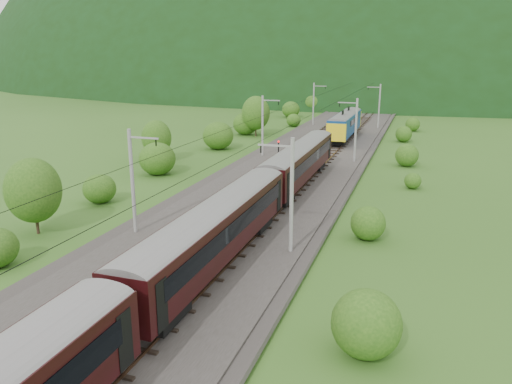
% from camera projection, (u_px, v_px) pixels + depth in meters
% --- Properties ---
extents(ground, '(600.00, 600.00, 0.00)m').
position_uv_depth(ground, '(209.00, 245.00, 36.84)').
color(ground, '#31591C').
rests_on(ground, ground).
extents(railbed, '(14.00, 220.00, 0.30)m').
position_uv_depth(railbed, '(253.00, 205.00, 45.93)').
color(railbed, '#38332D').
rests_on(railbed, ground).
extents(track_left, '(2.40, 220.00, 0.27)m').
position_uv_depth(track_left, '(229.00, 201.00, 46.61)').
color(track_left, brown).
rests_on(track_left, railbed).
extents(track_right, '(2.40, 220.00, 0.27)m').
position_uv_depth(track_right, '(278.00, 205.00, 45.14)').
color(track_right, brown).
rests_on(track_right, railbed).
extents(catenary_left, '(2.54, 192.28, 8.00)m').
position_uv_depth(catenary_left, '(263.00, 124.00, 66.74)').
color(catenary_left, gray).
rests_on(catenary_left, railbed).
extents(catenary_right, '(2.54, 192.28, 8.00)m').
position_uv_depth(catenary_right, '(355.00, 129.00, 62.98)').
color(catenary_right, gray).
rests_on(catenary_right, railbed).
extents(overhead_wires, '(4.83, 198.00, 0.03)m').
position_uv_depth(overhead_wires, '(253.00, 130.00, 44.08)').
color(overhead_wires, black).
rests_on(overhead_wires, ground).
extents(mountain_main, '(504.00, 360.00, 244.00)m').
position_uv_depth(mountain_main, '(400.00, 79.00, 274.28)').
color(mountain_main, black).
rests_on(mountain_main, ground).
extents(mountain_ridge, '(336.00, 280.00, 132.00)m').
position_uv_depth(mountain_ridge, '(225.00, 74.00, 347.71)').
color(mountain_ridge, black).
rests_on(mountain_ridge, ground).
extents(train, '(2.87, 137.79, 4.99)m').
position_uv_depth(train, '(112.00, 303.00, 21.12)').
color(train, black).
rests_on(train, ground).
extents(hazard_post_near, '(0.18, 0.18, 1.64)m').
position_uv_depth(hazard_post_near, '(291.00, 161.00, 59.99)').
color(hazard_post_near, red).
rests_on(hazard_post_near, railbed).
extents(hazard_post_far, '(0.16, 0.16, 1.47)m').
position_uv_depth(hazard_post_far, '(330.00, 135.00, 79.70)').
color(hazard_post_far, red).
rests_on(hazard_post_far, railbed).
extents(signal, '(0.27, 0.27, 2.41)m').
position_uv_depth(signal, '(278.00, 148.00, 65.13)').
color(signal, black).
rests_on(signal, railbed).
extents(vegetation_left, '(11.94, 144.92, 6.83)m').
position_uv_depth(vegetation_left, '(190.00, 143.00, 63.94)').
color(vegetation_left, '#255015').
rests_on(vegetation_left, ground).
extents(vegetation_right, '(4.93, 106.28, 2.93)m').
position_uv_depth(vegetation_right, '(389.00, 211.00, 40.55)').
color(vegetation_right, '#255015').
rests_on(vegetation_right, ground).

